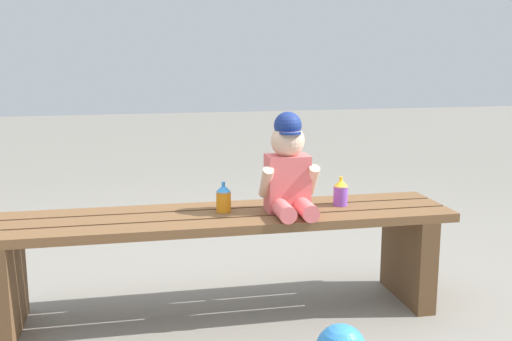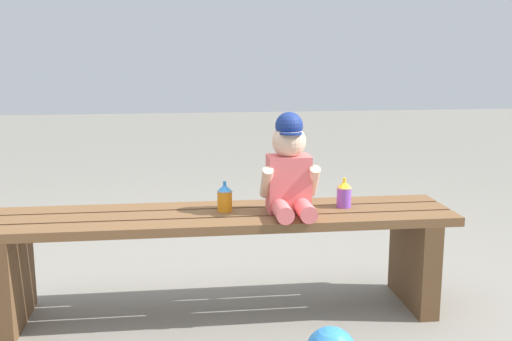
% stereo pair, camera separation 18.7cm
% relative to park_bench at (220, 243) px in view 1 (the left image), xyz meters
% --- Properties ---
extents(ground_plane, '(16.00, 16.00, 0.00)m').
position_rel_park_bench_xyz_m(ground_plane, '(0.00, 0.00, -0.30)').
color(ground_plane, gray).
extents(park_bench, '(1.89, 0.40, 0.43)m').
position_rel_park_bench_xyz_m(park_bench, '(0.00, 0.00, 0.00)').
color(park_bench, brown).
rests_on(park_bench, ground_plane).
extents(child_figure, '(0.23, 0.27, 0.40)m').
position_rel_park_bench_xyz_m(child_figure, '(0.27, -0.03, 0.30)').
color(child_figure, '#E56666').
rests_on(child_figure, park_bench).
extents(sippy_cup_left, '(0.06, 0.06, 0.12)m').
position_rel_park_bench_xyz_m(sippy_cup_left, '(0.02, 0.02, 0.18)').
color(sippy_cup_left, orange).
rests_on(sippy_cup_left, park_bench).
extents(sippy_cup_right, '(0.06, 0.06, 0.12)m').
position_rel_park_bench_xyz_m(sippy_cup_right, '(0.52, 0.02, 0.18)').
color(sippy_cup_right, '#8C4CCC').
rests_on(sippy_cup_right, park_bench).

